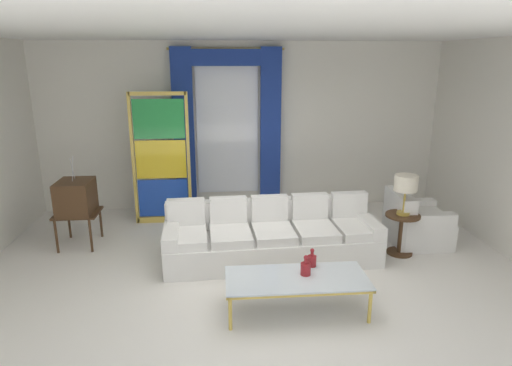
{
  "coord_description": "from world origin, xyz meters",
  "views": [
    {
      "loc": [
        -0.4,
        -4.89,
        2.71
      ],
      "look_at": [
        0.09,
        0.9,
        1.05
      ],
      "focal_mm": 30.79,
      "sensor_mm": 36.0,
      "label": 1
    }
  ],
  "objects_px": {
    "bottle_blue_decanter": "(306,268)",
    "bottle_crystal_tall": "(312,260)",
    "armchair_white": "(414,225)",
    "round_side_table": "(401,230)",
    "vintage_tv": "(76,198)",
    "coffee_table": "(297,280)",
    "peacock_figurine": "(195,215)",
    "couch_white_long": "(271,237)",
    "stained_glass_divider": "(161,162)",
    "table_lamp_brass": "(406,185)"
  },
  "relations": [
    {
      "from": "vintage_tv",
      "to": "armchair_white",
      "type": "xyz_separation_m",
      "value": [
        5.02,
        -0.36,
        -0.44
      ]
    },
    {
      "from": "couch_white_long",
      "to": "stained_glass_divider",
      "type": "height_order",
      "value": "stained_glass_divider"
    },
    {
      "from": "round_side_table",
      "to": "coffee_table",
      "type": "bearing_deg",
      "value": -142.35
    },
    {
      "from": "couch_white_long",
      "to": "bottle_blue_decanter",
      "type": "xyz_separation_m",
      "value": [
        0.22,
        -1.31,
        0.18
      ]
    },
    {
      "from": "table_lamp_brass",
      "to": "stained_glass_divider",
      "type": "bearing_deg",
      "value": 156.08
    },
    {
      "from": "peacock_figurine",
      "to": "armchair_white",
      "type": "bearing_deg",
      "value": -14.8
    },
    {
      "from": "vintage_tv",
      "to": "armchair_white",
      "type": "distance_m",
      "value": 5.05
    },
    {
      "from": "couch_white_long",
      "to": "round_side_table",
      "type": "distance_m",
      "value": 1.86
    },
    {
      "from": "bottle_crystal_tall",
      "to": "vintage_tv",
      "type": "relative_size",
      "value": 0.16
    },
    {
      "from": "stained_glass_divider",
      "to": "coffee_table",
      "type": "bearing_deg",
      "value": -58.63
    },
    {
      "from": "coffee_table",
      "to": "armchair_white",
      "type": "relative_size",
      "value": 1.87
    },
    {
      "from": "armchair_white",
      "to": "round_side_table",
      "type": "xyz_separation_m",
      "value": [
        -0.35,
        -0.35,
        0.07
      ]
    },
    {
      "from": "stained_glass_divider",
      "to": "peacock_figurine",
      "type": "distance_m",
      "value": 1.04
    },
    {
      "from": "coffee_table",
      "to": "round_side_table",
      "type": "height_order",
      "value": "round_side_table"
    },
    {
      "from": "bottle_blue_decanter",
      "to": "bottle_crystal_tall",
      "type": "xyz_separation_m",
      "value": [
        0.11,
        0.2,
        -0.01
      ]
    },
    {
      "from": "bottle_blue_decanter",
      "to": "table_lamp_brass",
      "type": "bearing_deg",
      "value": 38.29
    },
    {
      "from": "bottle_blue_decanter",
      "to": "stained_glass_divider",
      "type": "xyz_separation_m",
      "value": [
        -1.88,
        2.85,
        0.57
      ]
    },
    {
      "from": "bottle_blue_decanter",
      "to": "bottle_crystal_tall",
      "type": "distance_m",
      "value": 0.23
    },
    {
      "from": "vintage_tv",
      "to": "stained_glass_divider",
      "type": "bearing_deg",
      "value": 36.18
    },
    {
      "from": "bottle_blue_decanter",
      "to": "peacock_figurine",
      "type": "distance_m",
      "value": 2.88
    },
    {
      "from": "coffee_table",
      "to": "bottle_crystal_tall",
      "type": "relative_size",
      "value": 7.12
    },
    {
      "from": "coffee_table",
      "to": "armchair_white",
      "type": "height_order",
      "value": "armchair_white"
    },
    {
      "from": "couch_white_long",
      "to": "stained_glass_divider",
      "type": "relative_size",
      "value": 1.35
    },
    {
      "from": "vintage_tv",
      "to": "coffee_table",
      "type": "bearing_deg",
      "value": -35.16
    },
    {
      "from": "peacock_figurine",
      "to": "stained_glass_divider",
      "type": "bearing_deg",
      "value": 148.6
    },
    {
      "from": "couch_white_long",
      "to": "round_side_table",
      "type": "height_order",
      "value": "couch_white_long"
    },
    {
      "from": "peacock_figurine",
      "to": "table_lamp_brass",
      "type": "height_order",
      "value": "table_lamp_brass"
    },
    {
      "from": "couch_white_long",
      "to": "stained_glass_divider",
      "type": "xyz_separation_m",
      "value": [
        -1.65,
        1.54,
        0.75
      ]
    },
    {
      "from": "armchair_white",
      "to": "table_lamp_brass",
      "type": "relative_size",
      "value": 1.45
    },
    {
      "from": "vintage_tv",
      "to": "peacock_figurine",
      "type": "bearing_deg",
      "value": 17.19
    },
    {
      "from": "bottle_crystal_tall",
      "to": "vintage_tv",
      "type": "bearing_deg",
      "value": 150.12
    },
    {
      "from": "coffee_table",
      "to": "peacock_figurine",
      "type": "xyz_separation_m",
      "value": [
        -1.24,
        2.58,
        -0.16
      ]
    },
    {
      "from": "coffee_table",
      "to": "couch_white_long",
      "type": "bearing_deg",
      "value": 94.87
    },
    {
      "from": "peacock_figurine",
      "to": "couch_white_long",
      "type": "bearing_deg",
      "value": -47.21
    },
    {
      "from": "coffee_table",
      "to": "round_side_table",
      "type": "distance_m",
      "value": 2.2
    },
    {
      "from": "stained_glass_divider",
      "to": "armchair_white",
      "type": "bearing_deg",
      "value": -17.3
    },
    {
      "from": "stained_glass_divider",
      "to": "table_lamp_brass",
      "type": "height_order",
      "value": "stained_glass_divider"
    },
    {
      "from": "armchair_white",
      "to": "stained_glass_divider",
      "type": "bearing_deg",
      "value": 162.7
    },
    {
      "from": "peacock_figurine",
      "to": "bottle_crystal_tall",
      "type": "bearing_deg",
      "value": -57.9
    },
    {
      "from": "bottle_crystal_tall",
      "to": "round_side_table",
      "type": "relative_size",
      "value": 0.37
    },
    {
      "from": "peacock_figurine",
      "to": "round_side_table",
      "type": "height_order",
      "value": "round_side_table"
    },
    {
      "from": "stained_glass_divider",
      "to": "vintage_tv",
      "type": "bearing_deg",
      "value": -143.82
    },
    {
      "from": "coffee_table",
      "to": "stained_glass_divider",
      "type": "relative_size",
      "value": 0.7
    },
    {
      "from": "vintage_tv",
      "to": "round_side_table",
      "type": "xyz_separation_m",
      "value": [
        4.67,
        -0.71,
        -0.37
      ]
    },
    {
      "from": "couch_white_long",
      "to": "table_lamp_brass",
      "type": "xyz_separation_m",
      "value": [
        1.86,
        -0.02,
        0.72
      ]
    },
    {
      "from": "peacock_figurine",
      "to": "table_lamp_brass",
      "type": "bearing_deg",
      "value": -22.49
    },
    {
      "from": "bottle_blue_decanter",
      "to": "stained_glass_divider",
      "type": "relative_size",
      "value": 0.11
    },
    {
      "from": "vintage_tv",
      "to": "stained_glass_divider",
      "type": "distance_m",
      "value": 1.47
    },
    {
      "from": "bottle_blue_decanter",
      "to": "armchair_white",
      "type": "xyz_separation_m",
      "value": [
        1.99,
        1.64,
        -0.2
      ]
    },
    {
      "from": "coffee_table",
      "to": "bottle_blue_decanter",
      "type": "xyz_separation_m",
      "value": [
        0.11,
        0.05,
        0.11
      ]
    }
  ]
}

